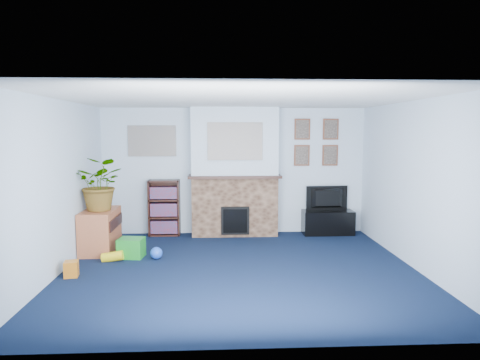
{
  "coord_description": "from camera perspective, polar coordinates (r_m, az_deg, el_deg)",
  "views": [
    {
      "loc": [
        -0.3,
        -5.91,
        1.96
      ],
      "look_at": [
        0.04,
        0.78,
        1.2
      ],
      "focal_mm": 32.0,
      "sensor_mm": 36.0,
      "label": 1
    }
  ],
  "objects": [
    {
      "name": "portrait_tr",
      "position": [
        8.42,
        12.0,
        6.64
      ],
      "size": [
        0.3,
        0.03,
        0.4
      ],
      "primitive_type": "cube",
      "color": "brown",
      "rests_on": "wall_back"
    },
    {
      "name": "bookshelf",
      "position": [
        8.21,
        -10.05,
        -3.82
      ],
      "size": [
        0.58,
        0.28,
        1.05
      ],
      "color": "black",
      "rests_on": "ground"
    },
    {
      "name": "toy_ball",
      "position": [
        6.8,
        -11.09,
        -9.57
      ],
      "size": [
        0.19,
        0.19,
        0.19
      ],
      "primitive_type": "sphere",
      "color": "blue",
      "rests_on": "ground"
    },
    {
      "name": "floor",
      "position": [
        6.24,
        0.02,
        -11.81
      ],
      "size": [
        5.0,
        4.5,
        0.01
      ],
      "primitive_type": "cube",
      "color": "black",
      "rests_on": "ground"
    },
    {
      "name": "portrait_bl",
      "position": [
        8.31,
        8.24,
        3.27
      ],
      "size": [
        0.3,
        0.03,
        0.4
      ],
      "primitive_type": "cube",
      "color": "brown",
      "rests_on": "wall_back"
    },
    {
      "name": "collage_left",
      "position": [
        8.24,
        -11.65,
        5.12
      ],
      "size": [
        0.9,
        0.03,
        0.58
      ],
      "primitive_type": "cube",
      "color": "gray",
      "rests_on": "wall_back"
    },
    {
      "name": "mantel_clock",
      "position": [
        7.95,
        -1.54,
        1.16
      ],
      "size": [
        0.1,
        0.06,
        0.15
      ],
      "primitive_type": "cube",
      "color": "gold",
      "rests_on": "chimney_breast"
    },
    {
      "name": "tv_stand",
      "position": [
        8.39,
        11.62,
        -5.56
      ],
      "size": [
        0.96,
        0.4,
        0.45
      ],
      "primitive_type": "cube",
      "color": "black",
      "rests_on": "ground"
    },
    {
      "name": "wall_front",
      "position": [
        3.75,
        1.75,
        -5.18
      ],
      "size": [
        5.0,
        0.04,
        2.4
      ],
      "primitive_type": "cube",
      "color": "silver",
      "rests_on": "ground"
    },
    {
      "name": "mantel_teddy",
      "position": [
        7.95,
        -4.1,
        1.11
      ],
      "size": [
        0.13,
        0.13,
        0.13
      ],
      "primitive_type": "sphere",
      "color": "gray",
      "rests_on": "chimney_breast"
    },
    {
      "name": "collage_main",
      "position": [
        7.75,
        -0.67,
        5.18
      ],
      "size": [
        1.0,
        0.03,
        0.68
      ],
      "primitive_type": "cube",
      "color": "gray",
      "rests_on": "chimney_breast"
    },
    {
      "name": "green_crate",
      "position": [
        6.97,
        -14.3,
        -8.84
      ],
      "size": [
        0.41,
        0.35,
        0.3
      ],
      "primitive_type": "cube",
      "rotation": [
        0.0,
        0.0,
        -0.13
      ],
      "color": "#198C26",
      "rests_on": "ground"
    },
    {
      "name": "portrait_tl",
      "position": [
        8.3,
        8.3,
        6.72
      ],
      "size": [
        0.3,
        0.03,
        0.4
      ],
      "primitive_type": "cube",
      "color": "brown",
      "rests_on": "wall_back"
    },
    {
      "name": "portrait_br",
      "position": [
        8.43,
        11.92,
        3.24
      ],
      "size": [
        0.3,
        0.03,
        0.4
      ],
      "primitive_type": "cube",
      "color": "brown",
      "rests_on": "wall_back"
    },
    {
      "name": "mantel_can",
      "position": [
        8.01,
        4.6,
        1.12
      ],
      "size": [
        0.06,
        0.06,
        0.12
      ],
      "primitive_type": "cylinder",
      "color": "orange",
      "rests_on": "chimney_breast"
    },
    {
      "name": "sideboard",
      "position": [
        7.4,
        -18.12,
        -6.39
      ],
      "size": [
        0.49,
        0.88,
        0.69
      ],
      "primitive_type": "cube",
      "color": "#A95836",
      "rests_on": "ground"
    },
    {
      "name": "wall_right",
      "position": [
        6.58,
        22.3,
        -0.61
      ],
      "size": [
        0.04,
        4.5,
        2.4
      ],
      "primitive_type": "cube",
      "color": "silver",
      "rests_on": "ground"
    },
    {
      "name": "mantel_candle",
      "position": [
        7.97,
        1.85,
        1.25
      ],
      "size": [
        0.05,
        0.05,
        0.17
      ],
      "primitive_type": "cylinder",
      "color": "#B2BFC6",
      "rests_on": "chimney_breast"
    },
    {
      "name": "wall_back",
      "position": [
        8.2,
        -0.77,
        1.19
      ],
      "size": [
        5.0,
        0.04,
        2.4
      ],
      "primitive_type": "cube",
      "color": "silver",
      "rests_on": "ground"
    },
    {
      "name": "potted_plant",
      "position": [
        7.21,
        -18.06,
        -0.5
      ],
      "size": [
        0.86,
        0.77,
        0.86
      ],
      "primitive_type": "imported",
      "rotation": [
        0.0,
        0.0,
        6.16
      ],
      "color": "#26661E",
      "rests_on": "sideboard"
    },
    {
      "name": "toy_block",
      "position": [
        6.33,
        -21.58,
        -10.96
      ],
      "size": [
        0.2,
        0.2,
        0.22
      ],
      "primitive_type": "cube",
      "rotation": [
        0.0,
        0.0,
        0.17
      ],
      "color": "orange",
      "rests_on": "ground"
    },
    {
      "name": "ceiling",
      "position": [
        5.94,
        0.02,
        10.76
      ],
      "size": [
        5.0,
        4.5,
        0.01
      ],
      "primitive_type": "cube",
      "color": "white",
      "rests_on": "wall_back"
    },
    {
      "name": "television",
      "position": [
        8.33,
        11.66,
        -2.42
      ],
      "size": [
        0.81,
        0.16,
        0.47
      ],
      "primitive_type": "imported",
      "rotation": [
        0.0,
        0.0,
        3.21
      ],
      "color": "black",
      "rests_on": "tv_stand"
    },
    {
      "name": "chimney_breast",
      "position": [
        8.0,
        -0.72,
        0.94
      ],
      "size": [
        1.72,
        0.5,
        2.4
      ],
      "color": "brown",
      "rests_on": "ground"
    },
    {
      "name": "toy_tube",
      "position": [
        6.86,
        -16.62,
        -9.76
      ],
      "size": [
        0.33,
        0.15,
        0.19
      ],
      "primitive_type": "cylinder",
      "rotation": [
        0.0,
        1.43,
        0.0
      ],
      "color": "yellow",
      "rests_on": "ground"
    },
    {
      "name": "wall_left",
      "position": [
        6.35,
        -23.12,
        -0.89
      ],
      "size": [
        0.04,
        4.5,
        2.4
      ],
      "primitive_type": "cube",
      "color": "silver",
      "rests_on": "ground"
    }
  ]
}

